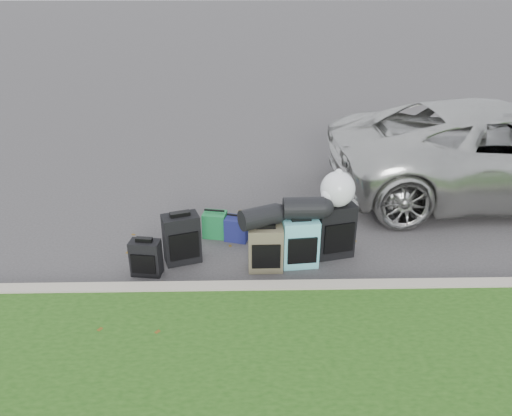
{
  "coord_description": "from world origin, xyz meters",
  "views": [
    {
      "loc": [
        -0.23,
        -5.78,
        3.42
      ],
      "look_at": [
        -0.1,
        0.2,
        0.55
      ],
      "focal_mm": 35.0,
      "sensor_mm": 36.0,
      "label": 1
    }
  ],
  "objects_px": {
    "suv": "(503,152)",
    "suitcase_large_black_left": "(182,239)",
    "suitcase_olive": "(266,248)",
    "suitcase_teal": "(300,243)",
    "suitcase_small_black": "(146,258)",
    "tote_navy": "(237,229)",
    "suitcase_large_black_right": "(334,230)",
    "tote_green": "(215,224)"
  },
  "relations": [
    {
      "from": "suitcase_large_black_left",
      "to": "suitcase_large_black_right",
      "type": "xyz_separation_m",
      "value": [
        1.97,
        0.11,
        0.04
      ]
    },
    {
      "from": "suitcase_large_black_left",
      "to": "tote_green",
      "type": "bearing_deg",
      "value": 41.46
    },
    {
      "from": "tote_navy",
      "to": "suv",
      "type": "bearing_deg",
      "value": 34.2
    },
    {
      "from": "suitcase_large_black_right",
      "to": "suitcase_teal",
      "type": "bearing_deg",
      "value": -166.84
    },
    {
      "from": "suitcase_large_black_left",
      "to": "suitcase_olive",
      "type": "xyz_separation_m",
      "value": [
        1.06,
        -0.22,
        -0.03
      ]
    },
    {
      "from": "suv",
      "to": "suitcase_small_black",
      "type": "height_order",
      "value": "suv"
    },
    {
      "from": "suitcase_large_black_left",
      "to": "tote_green",
      "type": "relative_size",
      "value": 1.82
    },
    {
      "from": "suv",
      "to": "tote_navy",
      "type": "bearing_deg",
      "value": 107.8
    },
    {
      "from": "suv",
      "to": "suitcase_large_black_right",
      "type": "height_order",
      "value": "suv"
    },
    {
      "from": "suitcase_teal",
      "to": "suitcase_large_black_right",
      "type": "relative_size",
      "value": 0.87
    },
    {
      "from": "suitcase_small_black",
      "to": "suitcase_olive",
      "type": "height_order",
      "value": "suitcase_olive"
    },
    {
      "from": "suitcase_olive",
      "to": "suitcase_large_black_right",
      "type": "xyz_separation_m",
      "value": [
        0.9,
        0.33,
        0.07
      ]
    },
    {
      "from": "tote_navy",
      "to": "suitcase_large_black_right",
      "type": "bearing_deg",
      "value": -3.24
    },
    {
      "from": "suitcase_small_black",
      "to": "tote_green",
      "type": "height_order",
      "value": "suitcase_small_black"
    },
    {
      "from": "suitcase_large_black_right",
      "to": "suitcase_large_black_left",
      "type": "bearing_deg",
      "value": 169.01
    },
    {
      "from": "suitcase_large_black_right",
      "to": "tote_green",
      "type": "bearing_deg",
      "value": 146.55
    },
    {
      "from": "suitcase_large_black_left",
      "to": "suitcase_teal",
      "type": "xyz_separation_m",
      "value": [
        1.5,
        -0.13,
        -0.01
      ]
    },
    {
      "from": "suitcase_large_black_left",
      "to": "tote_navy",
      "type": "relative_size",
      "value": 1.96
    },
    {
      "from": "suitcase_large_black_right",
      "to": "tote_navy",
      "type": "distance_m",
      "value": 1.36
    },
    {
      "from": "suitcase_olive",
      "to": "tote_green",
      "type": "bearing_deg",
      "value": 127.15
    },
    {
      "from": "suitcase_olive",
      "to": "suitcase_large_black_left",
      "type": "bearing_deg",
      "value": 167.96
    },
    {
      "from": "suitcase_olive",
      "to": "tote_green",
      "type": "distance_m",
      "value": 1.12
    },
    {
      "from": "tote_green",
      "to": "suitcase_small_black",
      "type": "bearing_deg",
      "value": -119.32
    },
    {
      "from": "suv",
      "to": "suitcase_teal",
      "type": "bearing_deg",
      "value": 120.59
    },
    {
      "from": "suitcase_large_black_right",
      "to": "tote_green",
      "type": "height_order",
      "value": "suitcase_large_black_right"
    },
    {
      "from": "suitcase_teal",
      "to": "tote_navy",
      "type": "height_order",
      "value": "suitcase_teal"
    },
    {
      "from": "suitcase_small_black",
      "to": "suitcase_teal",
      "type": "distance_m",
      "value": 1.92
    },
    {
      "from": "suitcase_large_black_left",
      "to": "suitcase_olive",
      "type": "distance_m",
      "value": 1.08
    },
    {
      "from": "suitcase_teal",
      "to": "tote_green",
      "type": "xyz_separation_m",
      "value": [
        -1.12,
        0.79,
        -0.14
      ]
    },
    {
      "from": "tote_green",
      "to": "tote_navy",
      "type": "xyz_separation_m",
      "value": [
        0.31,
        -0.11,
        -0.01
      ]
    },
    {
      "from": "suv",
      "to": "suitcase_large_black_right",
      "type": "distance_m",
      "value": 3.56
    },
    {
      "from": "suitcase_small_black",
      "to": "suitcase_teal",
      "type": "xyz_separation_m",
      "value": [
        1.91,
        0.17,
        0.09
      ]
    },
    {
      "from": "suitcase_olive",
      "to": "suitcase_large_black_right",
      "type": "distance_m",
      "value": 0.96
    },
    {
      "from": "suv",
      "to": "suitcase_large_black_left",
      "type": "xyz_separation_m",
      "value": [
        -4.98,
        -1.97,
        -0.44
      ]
    },
    {
      "from": "suv",
      "to": "tote_green",
      "type": "bearing_deg",
      "value": 105.35
    },
    {
      "from": "suitcase_olive",
      "to": "suitcase_teal",
      "type": "height_order",
      "value": "suitcase_teal"
    },
    {
      "from": "suv",
      "to": "suitcase_large_black_left",
      "type": "distance_m",
      "value": 5.37
    },
    {
      "from": "suitcase_small_black",
      "to": "suitcase_olive",
      "type": "distance_m",
      "value": 1.47
    },
    {
      "from": "suv",
      "to": "tote_navy",
      "type": "relative_size",
      "value": 16.66
    },
    {
      "from": "suitcase_large_black_left",
      "to": "tote_green",
      "type": "height_order",
      "value": "suitcase_large_black_left"
    },
    {
      "from": "suitcase_small_black",
      "to": "tote_navy",
      "type": "relative_size",
      "value": 1.38
    },
    {
      "from": "suitcase_large_black_left",
      "to": "suitcase_teal",
      "type": "relative_size",
      "value": 1.02
    }
  ]
}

